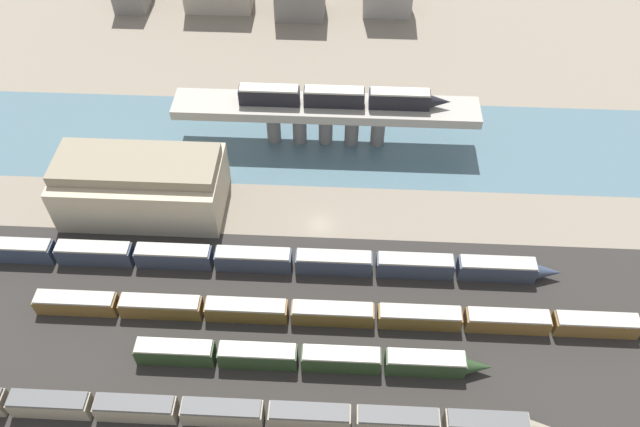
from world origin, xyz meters
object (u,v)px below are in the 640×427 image
train_on_bridge (341,97)px  warehouse_building (142,184)px  train_yard_mid (308,358)px  train_yard_far (343,314)px  train_yard_near (189,411)px  train_yard_outer (222,258)px

train_on_bridge → warehouse_building: size_ratio=1.40×
train_on_bridge → train_yard_mid: size_ratio=0.76×
train_yard_mid → warehouse_building: warehouse_building is taller
train_on_bridge → train_yard_far: 43.57m
train_on_bridge → train_yard_mid: 51.44m
train_yard_near → warehouse_building: warehouse_building is taller
train_yard_near → train_yard_far: bearing=38.7°
train_yard_near → train_yard_outer: 26.91m
train_yard_near → train_yard_mid: train_yard_mid is taller
train_on_bridge → train_yard_outer: train_on_bridge is taller
train_on_bridge → warehouse_building: (-35.11, -19.32, -5.79)m
train_yard_mid → train_yard_far: bearing=58.2°
train_on_bridge → train_yard_far: (1.63, -42.48, -9.53)m
train_on_bridge → warehouse_building: 40.50m
train_yard_mid → warehouse_building: bearing=135.6°
train_yard_mid → train_yard_outer: size_ratio=0.47×
train_yard_mid → train_on_bridge: bearing=86.2°
train_yard_near → train_yard_mid: (16.21, 8.99, 0.01)m
warehouse_building → train_yard_mid: bearing=-44.4°
train_on_bridge → train_yard_far: size_ratio=0.41×
train_yard_near → train_yard_mid: bearing=29.0°
train_on_bridge → train_yard_near: bearing=-108.2°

